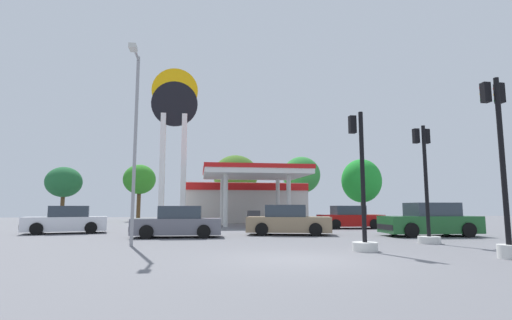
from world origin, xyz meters
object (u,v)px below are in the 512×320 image
at_px(car_1, 178,223).
at_px(traffic_signal_0, 503,184).
at_px(tree_2, 236,175).
at_px(traffic_signal_1, 363,211).
at_px(traffic_signal_2, 426,202).
at_px(car_2, 430,221).
at_px(corner_streetlamp, 135,128).
at_px(car_4, 288,221).
at_px(station_pole_sign, 174,125).
at_px(tree_1, 139,180).
at_px(tree_4, 361,181).
at_px(tree_3, 301,175).
at_px(car_0, 350,218).
at_px(car_3, 67,221).
at_px(tree_0, 64,182).

xyz_separation_m(car_1, traffic_signal_0, (9.11, -8.62, 1.34)).
height_order(traffic_signal_0, tree_2, tree_2).
height_order(traffic_signal_1, traffic_signal_2, traffic_signal_2).
height_order(car_2, corner_streetlamp, corner_streetlamp).
bearing_deg(car_2, car_4, 163.87).
height_order(station_pole_sign, tree_2, station_pole_sign).
xyz_separation_m(tree_1, corner_streetlamp, (3.51, -25.27, 0.10)).
height_order(traffic_signal_2, tree_4, tree_4).
bearing_deg(tree_3, car_1, -119.55).
relative_size(car_2, traffic_signal_1, 1.01).
height_order(car_0, tree_2, tree_2).
bearing_deg(corner_streetlamp, car_1, 70.56).
height_order(traffic_signal_2, tree_1, tree_1).
relative_size(car_1, traffic_signal_0, 0.81).
bearing_deg(tree_4, car_2, -106.32).
relative_size(car_3, traffic_signal_1, 0.96).
bearing_deg(tree_4, traffic_signal_0, -107.07).
height_order(car_1, corner_streetlamp, corner_streetlamp).
bearing_deg(traffic_signal_0, tree_0, 125.43).
relative_size(car_1, car_2, 0.89).
height_order(station_pole_sign, tree_3, station_pole_sign).
relative_size(car_1, tree_2, 0.61).
relative_size(station_pole_sign, car_4, 2.84).
xyz_separation_m(traffic_signal_1, tree_3, (5.27, 26.36, 3.36)).
relative_size(station_pole_sign, corner_streetlamp, 1.80).
height_order(tree_0, tree_4, tree_4).
height_order(car_4, tree_4, tree_4).
xyz_separation_m(station_pole_sign, tree_3, (12.40, 7.42, -3.25)).
distance_m(car_1, tree_2, 21.19).
distance_m(tree_0, tree_4, 29.91).
bearing_deg(tree_2, car_4, -87.79).
xyz_separation_m(traffic_signal_1, tree_0, (-17.81, 27.18, 2.46)).
height_order(car_0, car_4, car_4).
bearing_deg(station_pole_sign, car_3, -118.13).
xyz_separation_m(car_0, tree_4, (7.49, 14.85, 3.49)).
xyz_separation_m(car_4, tree_4, (12.79, 19.92, 3.48)).
relative_size(traffic_signal_1, tree_3, 0.68).
relative_size(traffic_signal_2, tree_2, 0.69).
distance_m(station_pole_sign, traffic_signal_1, 21.28).
xyz_separation_m(tree_4, corner_streetlamp, (-19.51, -24.67, 0.02)).
xyz_separation_m(traffic_signal_2, tree_3, (1.78, 24.32, 3.05)).
height_order(traffic_signal_2, tree_2, tree_2).
bearing_deg(car_3, station_pole_sign, 61.87).
bearing_deg(tree_0, tree_3, -2.04).
bearing_deg(traffic_signal_2, car_3, 152.72).
bearing_deg(car_0, car_2, -80.83).
height_order(station_pole_sign, tree_1, station_pole_sign).
xyz_separation_m(traffic_signal_0, tree_0, (-20.89, 29.37, 1.72)).
bearing_deg(tree_2, tree_3, -3.26).
height_order(station_pole_sign, car_1, station_pole_sign).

